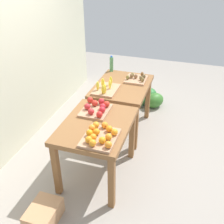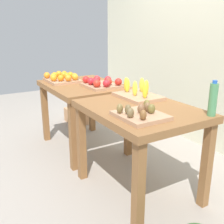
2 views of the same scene
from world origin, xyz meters
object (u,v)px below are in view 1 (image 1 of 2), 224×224
Objects in this scene: display_table_left at (97,132)px; display_table_right at (122,92)px; banana_crate at (106,88)px; kiwi_bin at (136,79)px; cardboard_produce_box at (44,215)px; water_bottle at (111,64)px; watermelon_pile at (149,98)px; orange_bin at (100,136)px; apple_bin at (96,108)px.

display_table_left is 1.12m from display_table_right.
banana_crate is 1.22× the size of kiwi_bin.
water_bottle is at bearing 0.48° from cardboard_produce_box.
water_bottle reaches higher than cardboard_produce_box.
orange_bin is at bearing 176.38° from watermelon_pile.
apple_bin reaches higher than orange_bin.
kiwi_bin is 2.39m from cardboard_produce_box.
orange_bin is 1.12× the size of cardboard_produce_box.
display_table_left is at bearing -159.84° from apple_bin.
kiwi_bin reaches higher than display_table_left.
display_table_right is 2.11m from cardboard_produce_box.
apple_bin is 1.38m from cardboard_produce_box.
kiwi_bin is 0.55× the size of watermelon_pile.
display_table_right is 2.36× the size of banana_crate.
orange_bin reaches higher than display_table_right.
display_table_left is 0.33m from apple_bin.
apple_bin is 1.05× the size of cardboard_produce_box.
water_bottle reaches higher than kiwi_bin.
orange_bin is (-1.40, -0.15, 0.16)m from display_table_right.
watermelon_pile is (0.70, -0.12, -0.70)m from kiwi_bin.
cardboard_produce_box is at bearing 143.76° from orange_bin.
apple_bin is (0.54, 0.24, 0.00)m from orange_bin.
display_table_right is at bearing 162.41° from watermelon_pile.
display_table_right is 1.58× the size of watermelon_pile.
kiwi_bin is at bearing -116.05° from water_bottle.
orange_bin is at bearing -174.01° from display_table_right.
banana_crate reaches higher than apple_bin.
apple_bin is at bearing -170.36° from water_bottle.
apple_bin is at bearing -172.69° from banana_crate.
cardboard_produce_box is (-2.01, 0.30, -0.57)m from display_table_right.
orange_bin is 1.02× the size of banana_crate.
watermelon_pile is at bearing -53.03° from water_bottle.
display_table_left is 2.33× the size of orange_bin.
kiwi_bin is at bearing -34.51° from banana_crate.
display_table_left and display_table_right have the same top height.
apple_bin is 0.64× the size of watermelon_pile.
apple_bin reaches higher than watermelon_pile.
watermelon_pile is at bearing -8.16° from display_table_left.
apple_bin is 0.59m from banana_crate.
orange_bin is 1.06× the size of apple_bin.
apple_bin is 1.56× the size of water_bottle.
watermelon_pile is at bearing -3.62° from orange_bin.
water_bottle is (1.86, 0.47, 0.08)m from orange_bin.
watermelon_pile is (0.93, -0.29, -0.55)m from display_table_right.
kiwi_bin is at bearing -11.89° from cardboard_produce_box.
display_table_right reaches higher than cardboard_produce_box.
apple_bin is at bearing 166.15° from kiwi_bin.
banana_crate reaches higher than display_table_right.
apple_bin is 0.96× the size of banana_crate.
display_table_right is 2.33× the size of orange_bin.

